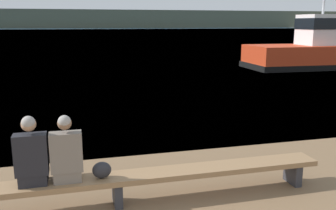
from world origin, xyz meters
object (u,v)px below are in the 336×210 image
Objects in this scene: bench_main at (117,181)px; person_left at (31,156)px; shopping_bag at (102,170)px; tugboat_red at (319,51)px; person_right at (66,154)px.

bench_main is 6.54× the size of person_left.
person_left is (-1.17, 0.00, 0.50)m from bench_main.
person_left is 3.62× the size of shopping_bag.
person_left is 21.01m from tugboat_red.
tugboat_red is (15.22, 14.49, 0.12)m from person_left.
tugboat_red is (14.06, 14.49, 0.62)m from bench_main.
shopping_bag reaches higher than bench_main.
person_right is at bearing 179.58° from bench_main.
person_right is at bearing 177.81° from shopping_bag.
person_left reaches higher than shopping_bag.
person_right is 0.11× the size of tugboat_red.
tugboat_red reaches higher than shopping_bag.
tugboat_red is at bearing 44.47° from person_right.
tugboat_red is (14.75, 14.49, 0.13)m from person_right.
bench_main is at bearing -0.21° from person_left.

